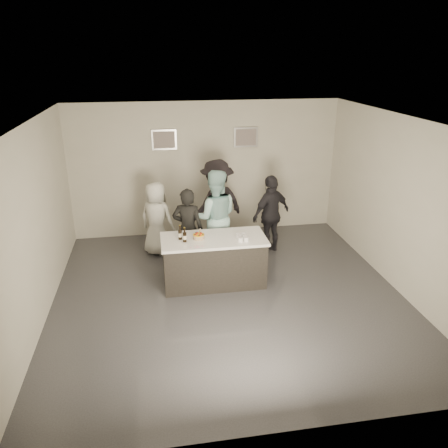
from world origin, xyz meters
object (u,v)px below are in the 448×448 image
Objects in this scene: bar_counter at (214,261)px; cake at (199,237)px; person_guest_back at (217,204)px; person_main_blue at (215,217)px; person_guest_right at (271,214)px; beer_bottle_a at (180,232)px; beer_bottle_b at (185,235)px; person_guest_left at (157,219)px; person_main_black at (188,229)px.

cake is (-0.26, 0.01, 0.49)m from bar_counter.
person_guest_back reaches higher than bar_counter.
person_main_blue is 1.25m from person_guest_right.
cake is 0.78× the size of beer_bottle_a.
bar_counter is 1.76m from person_guest_back.
beer_bottle_b is 2.29m from person_guest_right.
person_guest_left is at bearing 106.55° from beer_bottle_b.
beer_bottle_a is at bearing 34.64° from person_guest_back.
beer_bottle_b is (-0.52, -0.08, 0.58)m from bar_counter.
person_main_blue is (0.74, 0.87, -0.08)m from beer_bottle_a.
person_main_blue reaches higher than cake.
bar_counter is at bearing 156.52° from person_guest_left.
person_guest_right is at bearing 33.90° from beer_bottle_b.
beer_bottle_b is at bearing 139.25° from person_guest_left.
person_main_blue is at bearing 65.03° from cake.
beer_bottle_b is at bearing 38.25° from person_guest_back.
bar_counter is at bearing 11.40° from person_guest_right.
person_guest_right is at bearing -162.59° from person_main_blue.
bar_counter is 1.05m from person_main_blue.
bar_counter is at bearing 84.78° from person_main_blue.
bar_counter is 9.21× the size of cake.
person_main_blue is (0.55, 0.19, 0.14)m from person_main_black.
person_main_blue reaches higher than beer_bottle_b.
person_main_blue is (0.42, 0.90, 0.01)m from cake.
cake is 1.74m from person_guest_back.
person_main_blue is at bearing -16.60° from person_guest_right.
cake is at bearing 44.46° from person_guest_back.
beer_bottle_b is 1.62m from person_guest_left.
beer_bottle_a is 0.16× the size of person_main_black.
beer_bottle_a is 0.16× the size of person_guest_right.
person_main_black is 1.04× the size of person_guest_left.
person_main_black is 0.60m from person_main_blue.
beer_bottle_b is 0.84m from person_main_black.
cake is at bearing -5.46° from beer_bottle_a.
person_guest_right reaches higher than cake.
person_guest_left is (-0.46, 1.53, -0.26)m from beer_bottle_b.
beer_bottle_a is at bearing 88.80° from person_main_black.
cake is 0.28m from beer_bottle_b.
person_guest_back is at bearing 60.87° from beer_bottle_a.
bar_counter is 1.20× the size of person_guest_left.
beer_bottle_b is at bearing 96.00° from person_main_black.
person_guest_right is at bearing -150.65° from person_main_black.
person_guest_back is at bearing -138.36° from person_guest_left.
bar_counter is at bearing -3.55° from beer_bottle_a.
person_guest_left is (-0.38, 1.41, -0.26)m from beer_bottle_a.
cake is 0.11× the size of person_main_blue.
bar_counter is 1.15× the size of person_main_black.
person_main_black reaches higher than person_guest_left.
person_guest_right reaches higher than person_guest_left.
person_guest_back reaches higher than beer_bottle_b.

